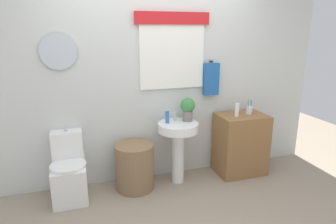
{
  "coord_description": "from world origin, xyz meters",
  "views": [
    {
      "loc": [
        -0.88,
        -2.28,
        1.81
      ],
      "look_at": [
        0.08,
        0.8,
        0.92
      ],
      "focal_mm": 31.37,
      "sensor_mm": 36.0,
      "label": 1
    }
  ],
  "objects_px": {
    "toilet": "(69,173)",
    "lotion_bottle": "(237,110)",
    "toothbrush_cup": "(249,110)",
    "pedestal_sink": "(178,139)",
    "laundry_hamper": "(135,167)",
    "potted_plant": "(188,108)",
    "soap_bottle": "(167,117)",
    "wooden_cabinet": "(240,144)"
  },
  "relations": [
    {
      "from": "soap_bottle",
      "to": "potted_plant",
      "type": "bearing_deg",
      "value": 2.2
    },
    {
      "from": "toilet",
      "to": "toothbrush_cup",
      "type": "relative_size",
      "value": 4.07
    },
    {
      "from": "wooden_cabinet",
      "to": "soap_bottle",
      "type": "height_order",
      "value": "soap_bottle"
    },
    {
      "from": "toilet",
      "to": "lotion_bottle",
      "type": "xyz_separation_m",
      "value": [
        2.02,
        -0.07,
        0.58
      ]
    },
    {
      "from": "laundry_hamper",
      "to": "potted_plant",
      "type": "bearing_deg",
      "value": 5.06
    },
    {
      "from": "toothbrush_cup",
      "to": "lotion_bottle",
      "type": "bearing_deg",
      "value": -164.4
    },
    {
      "from": "lotion_bottle",
      "to": "toothbrush_cup",
      "type": "distance_m",
      "value": 0.23
    },
    {
      "from": "pedestal_sink",
      "to": "soap_bottle",
      "type": "height_order",
      "value": "soap_bottle"
    },
    {
      "from": "laundry_hamper",
      "to": "lotion_bottle",
      "type": "relative_size",
      "value": 3.24
    },
    {
      "from": "toilet",
      "to": "wooden_cabinet",
      "type": "distance_m",
      "value": 2.13
    },
    {
      "from": "toilet",
      "to": "lotion_bottle",
      "type": "distance_m",
      "value": 2.11
    },
    {
      "from": "laundry_hamper",
      "to": "wooden_cabinet",
      "type": "relative_size",
      "value": 0.7
    },
    {
      "from": "lotion_bottle",
      "to": "toothbrush_cup",
      "type": "relative_size",
      "value": 0.92
    },
    {
      "from": "toilet",
      "to": "soap_bottle",
      "type": "relative_size",
      "value": 5.22
    },
    {
      "from": "toilet",
      "to": "potted_plant",
      "type": "distance_m",
      "value": 1.55
    },
    {
      "from": "potted_plant",
      "to": "toothbrush_cup",
      "type": "xyz_separation_m",
      "value": [
        0.83,
        -0.04,
        -0.08
      ]
    },
    {
      "from": "toilet",
      "to": "soap_bottle",
      "type": "distance_m",
      "value": 1.27
    },
    {
      "from": "toilet",
      "to": "wooden_cabinet",
      "type": "height_order",
      "value": "wooden_cabinet"
    },
    {
      "from": "pedestal_sink",
      "to": "wooden_cabinet",
      "type": "relative_size",
      "value": 0.96
    },
    {
      "from": "toilet",
      "to": "laundry_hamper",
      "type": "bearing_deg",
      "value": -2.54
    },
    {
      "from": "potted_plant",
      "to": "toothbrush_cup",
      "type": "height_order",
      "value": "potted_plant"
    },
    {
      "from": "soap_bottle",
      "to": "pedestal_sink",
      "type": "bearing_deg",
      "value": -22.62
    },
    {
      "from": "toilet",
      "to": "lotion_bottle",
      "type": "height_order",
      "value": "lotion_bottle"
    },
    {
      "from": "toilet",
      "to": "pedestal_sink",
      "type": "bearing_deg",
      "value": -1.47
    },
    {
      "from": "wooden_cabinet",
      "to": "soap_bottle",
      "type": "bearing_deg",
      "value": 177.09
    },
    {
      "from": "lotion_bottle",
      "to": "potted_plant",
      "type": "bearing_deg",
      "value": 170.76
    },
    {
      "from": "laundry_hamper",
      "to": "pedestal_sink",
      "type": "height_order",
      "value": "pedestal_sink"
    },
    {
      "from": "soap_bottle",
      "to": "lotion_bottle",
      "type": "xyz_separation_m",
      "value": [
        0.87,
        -0.09,
        0.04
      ]
    },
    {
      "from": "pedestal_sink",
      "to": "soap_bottle",
      "type": "bearing_deg",
      "value": 157.38
    },
    {
      "from": "toothbrush_cup",
      "to": "laundry_hamper",
      "type": "bearing_deg",
      "value": -179.24
    },
    {
      "from": "wooden_cabinet",
      "to": "laundry_hamper",
      "type": "bearing_deg",
      "value": 180.0
    },
    {
      "from": "laundry_hamper",
      "to": "potted_plant",
      "type": "xyz_separation_m",
      "value": [
        0.68,
        0.06,
        0.65
      ]
    },
    {
      "from": "laundry_hamper",
      "to": "soap_bottle",
      "type": "distance_m",
      "value": 0.7
    },
    {
      "from": "laundry_hamper",
      "to": "toothbrush_cup",
      "type": "height_order",
      "value": "toothbrush_cup"
    },
    {
      "from": "toilet",
      "to": "pedestal_sink",
      "type": "distance_m",
      "value": 1.3
    },
    {
      "from": "pedestal_sink",
      "to": "lotion_bottle",
      "type": "bearing_deg",
      "value": -3.03
    },
    {
      "from": "laundry_hamper",
      "to": "wooden_cabinet",
      "type": "height_order",
      "value": "wooden_cabinet"
    },
    {
      "from": "wooden_cabinet",
      "to": "lotion_bottle",
      "type": "relative_size",
      "value": 4.65
    },
    {
      "from": "toilet",
      "to": "soap_bottle",
      "type": "height_order",
      "value": "soap_bottle"
    },
    {
      "from": "soap_bottle",
      "to": "lotion_bottle",
      "type": "bearing_deg",
      "value": -5.87
    },
    {
      "from": "pedestal_sink",
      "to": "toothbrush_cup",
      "type": "relative_size",
      "value": 4.1
    },
    {
      "from": "pedestal_sink",
      "to": "soap_bottle",
      "type": "relative_size",
      "value": 5.26
    }
  ]
}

